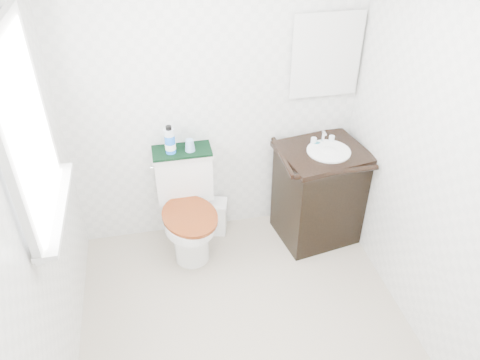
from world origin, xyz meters
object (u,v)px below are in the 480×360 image
object	(u,v)px
toilet	(188,211)
cup	(190,145)
mouthwash_bottle	(170,141)
vanity	(319,192)
trash_bin	(214,217)

from	to	relation	value
toilet	cup	world-z (taller)	cup
mouthwash_bottle	cup	xyz separation A→B (m)	(0.14, -0.00, -0.05)
vanity	mouthwash_bottle	world-z (taller)	mouthwash_bottle
toilet	mouthwash_bottle	distance (m)	0.59
trash_bin	cup	xyz separation A→B (m)	(-0.16, -0.03, 0.73)
mouthwash_bottle	vanity	bearing A→B (deg)	-8.51
toilet	mouthwash_bottle	xyz separation A→B (m)	(-0.08, 0.11, 0.58)
vanity	mouthwash_bottle	size ratio (longest dim) A/B	4.22
toilet	cup	xyz separation A→B (m)	(0.06, 0.10, 0.53)
toilet	cup	distance (m)	0.54
vanity	trash_bin	size ratio (longest dim) A/B	3.04
toilet	trash_bin	size ratio (longest dim) A/B	2.72
trash_bin	mouthwash_bottle	distance (m)	0.84
toilet	trash_bin	bearing A→B (deg)	30.62
toilet	mouthwash_bottle	size ratio (longest dim) A/B	3.77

